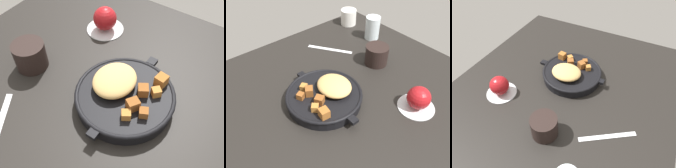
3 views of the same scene
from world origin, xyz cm
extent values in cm
cube|color=black|center=(0.00, 0.00, -1.20)|extent=(90.59, 101.02, 2.40)
cylinder|color=black|center=(0.43, -6.48, 1.89)|extent=(24.99, 24.99, 3.77)
torus|color=black|center=(0.43, -6.48, 3.47)|extent=(25.69, 25.69, 1.20)
cube|color=black|center=(14.13, -6.48, 3.21)|extent=(2.64, 2.40, 1.20)
cube|color=black|center=(-13.27, -6.48, 3.21)|extent=(2.64, 2.40, 1.20)
ellipsoid|color=tan|center=(0.87, -2.76, 5.67)|extent=(12.49, 10.70, 3.79)
cube|color=brown|center=(2.53, -10.14, 5.07)|extent=(3.65, 3.62, 2.59)
cube|color=#A86B2D|center=(4.08, -13.01, 4.84)|extent=(3.05, 3.05, 2.13)
cube|color=brown|center=(-2.71, -10.38, 5.21)|extent=(3.75, 3.62, 2.88)
cube|color=brown|center=(-3.04, -13.53, 4.84)|extent=(2.87, 2.89, 2.12)
cube|color=#A86B2D|center=(-5.83, -10.45, 4.82)|extent=(2.95, 2.98, 2.09)
cube|color=#935623|center=(7.80, -12.40, 5.23)|extent=(3.24, 3.10, 2.91)
cylinder|color=#B7BABF|center=(21.79, 15.15, 0.30)|extent=(12.25, 12.25, 0.60)
sphere|color=maroon|center=(21.79, 15.15, 4.42)|extent=(7.65, 7.65, 7.65)
cylinder|color=black|center=(-3.75, 23.12, 3.93)|extent=(9.18, 9.18, 7.87)
camera|label=1|loc=(-35.97, -27.14, 56.92)|focal=42.91mm
camera|label=2|loc=(44.54, -38.14, 57.16)|focal=36.91mm
camera|label=3|loc=(-26.14, 52.58, 60.74)|focal=31.73mm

